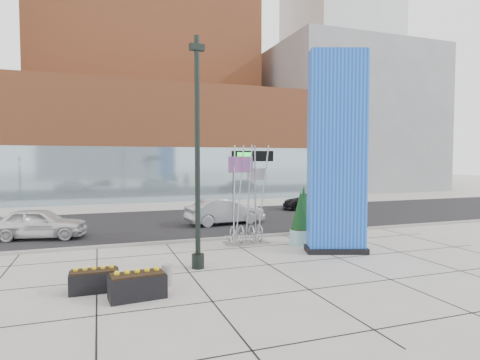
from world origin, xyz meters
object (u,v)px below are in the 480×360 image
object	(u,v)px
public_art_sculpture	(247,218)
overhead_street_sign	(248,163)
blue_pylon	(337,156)
car_silver_mid	(225,212)
concrete_bollard	(167,275)
lamp_post	(198,175)
car_white_west	(39,224)

from	to	relation	value
public_art_sculpture	overhead_street_sign	bearing A→B (deg)	67.68
blue_pylon	car_silver_mid	size ratio (longest dim) A/B	1.80
blue_pylon	concrete_bollard	world-z (taller)	blue_pylon
overhead_street_sign	public_art_sculpture	bearing A→B (deg)	-103.72
public_art_sculpture	concrete_bollard	world-z (taller)	public_art_sculpture
lamp_post	overhead_street_sign	world-z (taller)	lamp_post
car_white_west	car_silver_mid	world-z (taller)	car_silver_mid
blue_pylon	overhead_street_sign	distance (m)	4.60
overhead_street_sign	car_silver_mid	size ratio (longest dim) A/B	0.93
lamp_post	blue_pylon	bearing A→B (deg)	4.79
concrete_bollard	car_silver_mid	bearing A→B (deg)	63.73
blue_pylon	car_white_west	size ratio (longest dim) A/B	1.90
concrete_bollard	car_white_west	world-z (taller)	car_white_west
overhead_street_sign	car_silver_mid	bearing A→B (deg)	97.51
lamp_post	overhead_street_sign	bearing A→B (deg)	50.72
lamp_post	car_white_west	distance (m)	10.22
overhead_street_sign	car_silver_mid	world-z (taller)	overhead_street_sign
public_art_sculpture	car_white_west	distance (m)	10.22
lamp_post	concrete_bollard	size ratio (longest dim) A/B	12.75
blue_pylon	public_art_sculpture	distance (m)	4.99
concrete_bollard	car_white_west	xyz separation A→B (m)	(-4.72, 9.33, 0.43)
car_white_west	lamp_post	bearing A→B (deg)	-130.13
lamp_post	car_white_west	size ratio (longest dim) A/B	1.86
lamp_post	overhead_street_sign	size ratio (longest dim) A/B	1.91
blue_pylon	lamp_post	world-z (taller)	blue_pylon
blue_pylon	car_silver_mid	xyz separation A→B (m)	(-2.25, 8.43, -3.28)
public_art_sculpture	car_silver_mid	size ratio (longest dim) A/B	0.98
car_white_west	car_silver_mid	xyz separation A→B (m)	(9.90, 1.15, 0.01)
car_silver_mid	blue_pylon	bearing A→B (deg)	-172.00
blue_pylon	concrete_bollard	size ratio (longest dim) A/B	12.99
concrete_bollard	car_silver_mid	distance (m)	11.70
blue_pylon	public_art_sculpture	bearing A→B (deg)	154.64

